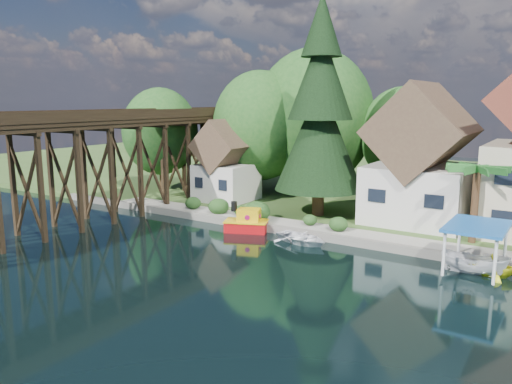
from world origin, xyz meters
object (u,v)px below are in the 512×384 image
Objects in this scene: shed at (226,166)px; conifer at (320,112)px; trestle_bridge at (115,156)px; palm_tree at (477,171)px; boat_white_a at (302,237)px; house_left at (421,164)px; boat_canopy at (475,253)px; tugboat at (247,223)px; boat_yellow at (494,264)px.

conifer is (10.35, -1.12, 5.34)m from shed.
trestle_bridge is 7.81× the size of palm_tree.
conifer is at bearing 171.85° from palm_tree.
shed is at bearing 172.74° from palm_tree.
trestle_bridge reaches higher than shed.
boat_white_a is at bearing -155.40° from palm_tree.
house_left is 11.95m from boat_canopy.
trestle_bridge is 29.21m from boat_canopy.
trestle_bridge is 13.26m from tugboat.
palm_tree is at bearing 101.22° from boat_canopy.
trestle_bridge is 18.05m from boat_white_a.
boat_white_a is 11.65m from boat_canopy.
trestle_bridge is at bearing 108.26° from boat_white_a.
house_left is 11.85m from boat_white_a.
boat_canopy is at bearing 2.32° from trestle_bridge.
boat_white_a is (17.29, 1.58, -4.92)m from trestle_bridge.
house_left is 4.02× the size of boat_yellow.
palm_tree is 1.20× the size of boat_canopy.
trestle_bridge is 17.82m from conifer.
tugboat is at bearing -164.17° from palm_tree.
house_left is 12.46m from boat_yellow.
house_left is 2.66× the size of boat_white_a.
trestle_bridge is 25.42m from house_left.
conifer reaches higher than tugboat.
tugboat is 0.91× the size of boat_white_a.
house_left is at bearing 4.77° from shed.
tugboat is (-15.59, -4.42, -4.72)m from palm_tree.
conifer is 11.14m from boat_white_a.
conifer is at bearing 29.42° from boat_white_a.
shed is 2.87× the size of boat_yellow.
conifer is at bearing 52.50° from boat_yellow.
house_left is at bearing 25.21° from trestle_bridge.
shed is 1.39× the size of palm_tree.
house_left is 0.61× the size of conifer.
boat_white_a is (12.29, -7.75, -3.40)m from shed.
palm_tree is 1.51× the size of tugboat.
boat_canopy is (13.56, -7.04, -7.87)m from conifer.
palm_tree is (22.86, -2.91, 1.61)m from shed.
conifer is (15.35, 8.21, 3.81)m from trestle_bridge.
trestle_bridge is 28.59m from palm_tree.
house_left is 1.40× the size of shed.
boat_canopy is (16.63, -0.82, 0.58)m from tugboat.
house_left is 18.11m from shed.
trestle_bridge is 9.36× the size of boat_canopy.
palm_tree is at bearing 12.96° from trestle_bridge.
boat_yellow is (12.63, -0.11, 0.29)m from boat_white_a.
house_left is at bearing 39.47° from tugboat.
shed is 26.32m from boat_yellow.
palm_tree is at bearing -8.15° from conifer.
boat_white_a is (-5.71, -9.25, -4.71)m from house_left.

